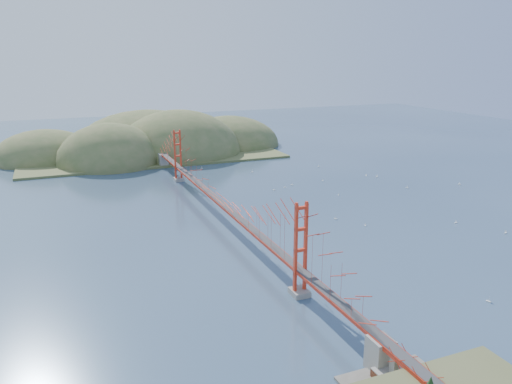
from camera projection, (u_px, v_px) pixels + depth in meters
name	position (u px, v px, depth m)	size (l,w,h in m)	color
ground	(221.00, 220.00, 86.76)	(320.00, 320.00, 0.00)	#2D425A
bridge	(219.00, 181.00, 85.04)	(2.20, 94.40, 12.00)	gray
fort	(395.00, 374.00, 44.15)	(3.70, 2.30, 1.75)	brown
far_headlands	(155.00, 151.00, 148.61)	(84.00, 58.00, 25.00)	olive
sailboat_2	(456.00, 222.00, 85.27)	(0.53, 0.46, 0.61)	white
sailboat_1	(336.00, 218.00, 87.37)	(0.58, 0.60, 0.67)	white
sailboat_3	(252.00, 172.00, 121.66)	(0.57, 0.47, 0.67)	white
sailboat_16	(274.00, 190.00, 105.64)	(0.66, 0.66, 0.69)	white
sailboat_9	(366.00, 175.00, 118.12)	(0.51, 0.54, 0.61)	white
sailboat_15	(323.00, 180.00, 113.46)	(0.53, 0.60, 0.68)	white
sailboat_10	(489.00, 301.00, 58.30)	(0.60, 0.62, 0.69)	white
sailboat_7	(285.00, 187.00, 107.86)	(0.51, 0.49, 0.57)	white
sailboat_5	(407.00, 187.00, 107.50)	(0.55, 0.62, 0.70)	white
sailboat_12	(202.00, 168.00, 125.86)	(0.59, 0.59, 0.65)	white
sailboat_13	(506.00, 232.00, 80.46)	(0.62, 0.59, 0.70)	white
sailboat_17	(319.00, 166.00, 127.39)	(0.56, 0.50, 0.64)	white
sailboat_14	(365.00, 225.00, 83.97)	(0.55, 0.55, 0.58)	white
sailboat_11	(460.00, 184.00, 110.22)	(0.67, 0.67, 0.71)	white
sailboat_0	(339.00, 195.00, 102.03)	(0.43, 0.49, 0.55)	white
sailboat_8	(377.00, 177.00, 116.84)	(0.64, 0.64, 0.71)	white
sailboat_extra_0	(292.00, 184.00, 109.85)	(0.66, 0.66, 0.69)	white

